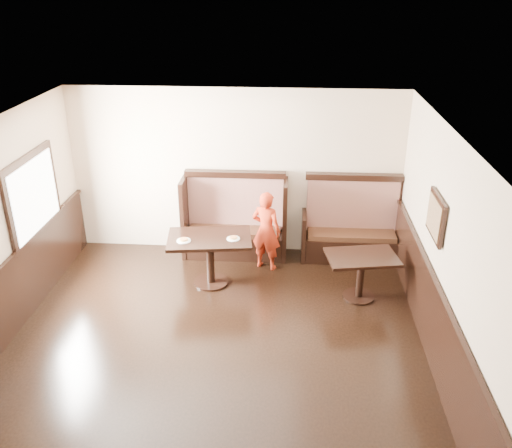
# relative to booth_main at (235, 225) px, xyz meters

# --- Properties ---
(ground) EXTENTS (7.00, 7.00, 0.00)m
(ground) POSITION_rel_booth_main_xyz_m (0.00, -3.30, -0.53)
(ground) COLOR black
(ground) RESTS_ON ground
(room_shell) EXTENTS (7.00, 7.00, 7.00)m
(room_shell) POSITION_rel_booth_main_xyz_m (-0.30, -3.01, 0.14)
(room_shell) COLOR #CCB393
(room_shell) RESTS_ON ground
(booth_main) EXTENTS (1.75, 0.72, 1.45)m
(booth_main) POSITION_rel_booth_main_xyz_m (0.00, 0.00, 0.00)
(booth_main) COLOR black
(booth_main) RESTS_ON ground
(booth_neighbor) EXTENTS (1.65, 0.72, 1.45)m
(booth_neighbor) POSITION_rel_booth_main_xyz_m (1.95, -0.00, -0.05)
(booth_neighbor) COLOR black
(booth_neighbor) RESTS_ON ground
(table_main) EXTENTS (1.34, 0.94, 0.80)m
(table_main) POSITION_rel_booth_main_xyz_m (-0.28, -1.03, 0.08)
(table_main) COLOR black
(table_main) RESTS_ON ground
(table_neighbor) EXTENTS (1.10, 0.82, 0.70)m
(table_neighbor) POSITION_rel_booth_main_xyz_m (1.98, -1.28, -0.00)
(table_neighbor) COLOR black
(table_neighbor) RESTS_ON ground
(child) EXTENTS (0.56, 0.46, 1.33)m
(child) POSITION_rel_booth_main_xyz_m (0.55, -0.46, 0.14)
(child) COLOR #A32711
(child) RESTS_ON ground
(pizza_plate_left) EXTENTS (0.21, 0.21, 0.04)m
(pizza_plate_left) POSITION_rel_booth_main_xyz_m (-0.64, -1.18, 0.28)
(pizza_plate_left) COLOR white
(pizza_plate_left) RESTS_ON table_main
(pizza_plate_right) EXTENTS (0.20, 0.20, 0.04)m
(pizza_plate_right) POSITION_rel_booth_main_xyz_m (0.09, -1.06, 0.28)
(pizza_plate_right) COLOR white
(pizza_plate_right) RESTS_ON table_main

